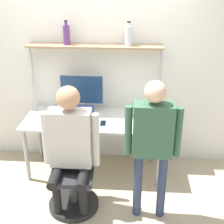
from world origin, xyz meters
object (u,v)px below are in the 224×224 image
(bottle_purple, at_px, (67,34))
(office_chair, at_px, (73,184))
(cell_phone, at_px, (103,123))
(person_seated, at_px, (70,141))
(person_standing, at_px, (153,136))
(bottle_clear, at_px, (129,35))
(monitor, at_px, (82,92))
(laptop, at_px, (82,119))

(bottle_purple, bearing_deg, office_chair, -78.88)
(cell_phone, relative_size, bottle_purple, 0.52)
(cell_phone, bearing_deg, office_chair, -115.83)
(cell_phone, xyz_separation_m, office_chair, (-0.28, -0.58, -0.48))
(person_seated, bearing_deg, bottle_purple, 100.79)
(cell_phone, bearing_deg, bottle_purple, 142.22)
(person_standing, height_order, bottle_clear, bottle_clear)
(cell_phone, bearing_deg, bottle_clear, 52.22)
(office_chair, xyz_separation_m, person_seated, (0.00, -0.04, 0.57))
(monitor, bearing_deg, office_chair, -88.55)
(laptop, bearing_deg, cell_phone, 1.65)
(office_chair, height_order, bottle_clear, bottle_clear)
(cell_phone, relative_size, office_chair, 0.16)
(monitor, relative_size, bottle_clear, 1.97)
(laptop, distance_m, person_seated, 0.62)
(person_seated, relative_size, person_standing, 0.93)
(laptop, height_order, bottle_clear, bottle_clear)
(person_standing, distance_m, bottle_purple, 1.66)
(cell_phone, relative_size, bottle_clear, 0.53)
(person_seated, bearing_deg, laptop, 87.71)
(monitor, xyz_separation_m, bottle_clear, (0.58, 0.03, 0.72))
(monitor, height_order, bottle_clear, bottle_clear)
(laptop, xyz_separation_m, office_chair, (-0.03, -0.57, -0.53))
(office_chair, distance_m, bottle_purple, 1.76)
(laptop, relative_size, office_chair, 0.32)
(monitor, relative_size, office_chair, 0.61)
(bottle_purple, bearing_deg, laptop, -60.08)
(person_standing, relative_size, bottle_clear, 5.43)
(laptop, relative_size, cell_phone, 1.94)
(monitor, xyz_separation_m, cell_phone, (0.30, -0.33, -0.27))
(person_seated, distance_m, person_standing, 0.85)
(monitor, xyz_separation_m, person_standing, (0.86, -1.02, -0.05))
(cell_phone, height_order, person_standing, person_standing)
(monitor, relative_size, bottle_purple, 1.95)
(office_chair, relative_size, person_seated, 0.64)
(bottle_clear, bearing_deg, person_seated, -119.59)
(office_chair, bearing_deg, bottle_purple, 101.12)
(laptop, distance_m, bottle_clear, 1.14)
(office_chair, xyz_separation_m, person_standing, (0.84, -0.10, 0.69))
(bottle_clear, relative_size, bottle_purple, 0.99)
(laptop, relative_size, bottle_clear, 1.03)
(cell_phone, distance_m, office_chair, 0.80)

